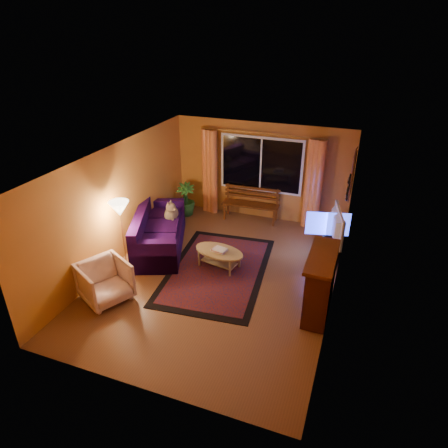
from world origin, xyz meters
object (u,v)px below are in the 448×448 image
(coffee_table, at_px, (219,259))
(floor_lamp, at_px, (123,236))
(bench, at_px, (250,212))
(tv_console, at_px, (329,247))
(armchair, at_px, (105,280))
(sofa, at_px, (159,229))

(coffee_table, bearing_deg, floor_lamp, -158.53)
(bench, height_order, tv_console, tv_console)
(bench, bearing_deg, coffee_table, -91.85)
(armchair, distance_m, floor_lamp, 1.11)
(armchair, xyz_separation_m, floor_lamp, (-0.24, 1.03, 0.35))
(floor_lamp, bearing_deg, coffee_table, 21.47)
(tv_console, bearing_deg, bench, 163.43)
(armchair, distance_m, tv_console, 4.76)
(floor_lamp, distance_m, coffee_table, 2.03)
(floor_lamp, height_order, tv_console, floor_lamp)
(floor_lamp, distance_m, tv_console, 4.43)
(sofa, distance_m, armchair, 2.04)
(sofa, distance_m, floor_lamp, 1.09)
(coffee_table, bearing_deg, armchair, -132.12)
(bench, height_order, armchair, armchair)
(sofa, bearing_deg, coffee_table, -32.38)
(tv_console, bearing_deg, floor_lamp, -142.47)
(armchair, height_order, tv_console, armchair)
(coffee_table, bearing_deg, bench, 91.11)
(armchair, relative_size, tv_console, 0.78)
(sofa, bearing_deg, tv_console, -6.97)
(bench, relative_size, floor_lamp, 0.95)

